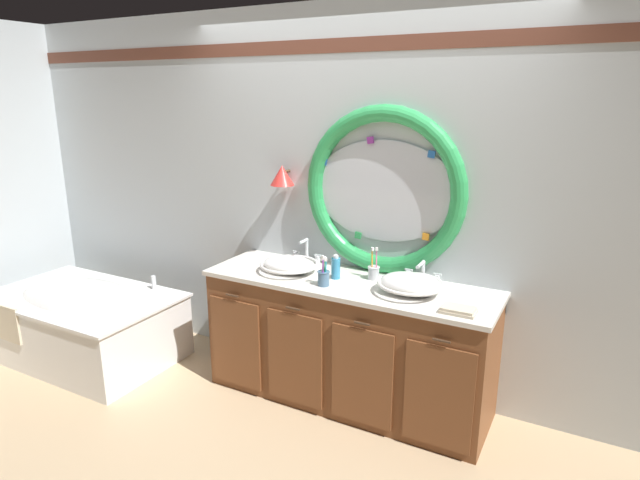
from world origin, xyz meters
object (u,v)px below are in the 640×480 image
sink_basin_left (289,264)px  toothbrush_holder_left (324,277)px  bathtub (84,319)px  toothbrush_holder_right (374,272)px  soap_dispenser (336,268)px  folded_hand_towel (458,310)px  sink_basin_right (411,284)px

sink_basin_left → toothbrush_holder_left: bearing=-20.9°
bathtub → toothbrush_holder_right: 2.36m
soap_dispenser → folded_hand_towel: soap_dispenser is taller
bathtub → sink_basin_left: sink_basin_left is taller
sink_basin_right → toothbrush_holder_left: size_ratio=1.96×
toothbrush_holder_left → soap_dispenser: 0.16m
bathtub → toothbrush_holder_right: bearing=13.3°
sink_basin_right → folded_hand_towel: 0.37m
bathtub → sink_basin_right: bearing=8.9°
sink_basin_left → sink_basin_right: size_ratio=1.00×
soap_dispenser → folded_hand_towel: bearing=-12.1°
sink_basin_left → toothbrush_holder_right: 0.58m
soap_dispenser → folded_hand_towel: 0.87m
sink_basin_left → bathtub: bearing=-166.6°
toothbrush_holder_right → soap_dispenser: toothbrush_holder_right is taller
bathtub → soap_dispenser: bearing=12.0°
bathtub → sink_basin_right: 2.62m
toothbrush_holder_left → folded_hand_towel: 0.86m
sink_basin_left → folded_hand_towel: 1.20m
sink_basin_right → sink_basin_left: bearing=180.0°
bathtub → soap_dispenser: size_ratio=8.67×
sink_basin_left → toothbrush_holder_right: size_ratio=1.83×
sink_basin_right → toothbrush_holder_left: 0.54m
toothbrush_holder_left → toothbrush_holder_right: bearing=48.5°
toothbrush_holder_left → toothbrush_holder_right: (0.23, 0.26, -0.01)m
folded_hand_towel → toothbrush_holder_left: bearing=178.2°
toothbrush_holder_left → sink_basin_right: bearing=13.7°
toothbrush_holder_left → soap_dispenser: bearing=88.3°
toothbrush_holder_right → bathtub: bearing=-166.7°
toothbrush_holder_left → folded_hand_towel: toothbrush_holder_left is taller
sink_basin_right → folded_hand_towel: (0.33, -0.15, -0.05)m
toothbrush_holder_right → sink_basin_left: bearing=-166.8°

